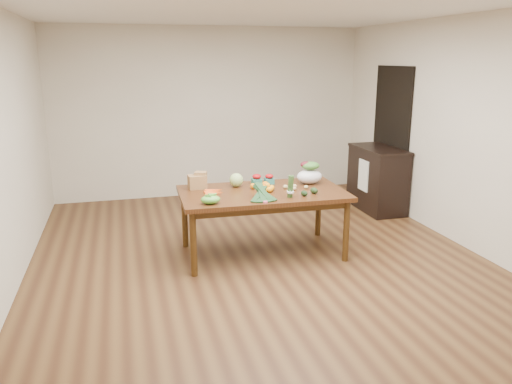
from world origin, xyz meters
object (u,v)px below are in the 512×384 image
object	(u,v)px
kale_bunch	(263,193)
salad_bag	(310,174)
cabbage	(236,180)
asparagus_bundle	(291,186)
dining_table	(262,223)
paper_bag	(197,180)
mandarin_cluster	(267,187)
cabinet	(377,179)

from	to	relation	value
kale_bunch	salad_bag	xyz separation A→B (m)	(0.74, 0.56, 0.04)
cabbage	asparagus_bundle	xyz separation A→B (m)	(0.46, -0.62, 0.04)
dining_table	kale_bunch	size ratio (longest dim) A/B	4.64
paper_bag	salad_bag	bearing A→B (deg)	-4.98
dining_table	paper_bag	size ratio (longest dim) A/B	6.93
mandarin_cluster	asparagus_bundle	distance (m)	0.37
cabinet	cabbage	xyz separation A→B (m)	(-2.37, -0.97, 0.36)
mandarin_cluster	kale_bunch	bearing A→B (deg)	-113.82
dining_table	cabinet	distance (m)	2.47
asparagus_bundle	salad_bag	bearing A→B (deg)	53.18
cabinet	cabbage	bearing A→B (deg)	-157.79
dining_table	mandarin_cluster	distance (m)	0.43
cabinet	salad_bag	distance (m)	1.87
asparagus_bundle	cabinet	bearing A→B (deg)	41.06
dining_table	asparagus_bundle	xyz separation A→B (m)	(0.22, -0.34, 0.50)
paper_bag	mandarin_cluster	distance (m)	0.82
cabbage	asparagus_bundle	world-z (taller)	asparagus_bundle
salad_bag	asparagus_bundle	bearing A→B (deg)	-128.29
dining_table	kale_bunch	bearing A→B (deg)	-103.97
cabinet	paper_bag	size ratio (longest dim) A/B	3.80
salad_bag	dining_table	bearing A→B (deg)	-162.56
asparagus_bundle	salad_bag	world-z (taller)	asparagus_bundle
dining_table	salad_bag	world-z (taller)	salad_bag
paper_bag	cabbage	world-z (taller)	paper_bag
mandarin_cluster	salad_bag	size ratio (longest dim) A/B	0.58
paper_bag	kale_bunch	size ratio (longest dim) A/B	0.67
mandarin_cluster	kale_bunch	xyz separation A→B (m)	(-0.15, -0.34, 0.03)
paper_bag	asparagus_bundle	xyz separation A→B (m)	(0.91, -0.65, 0.03)
paper_bag	mandarin_cluster	bearing A→B (deg)	-24.04
salad_bag	kale_bunch	bearing A→B (deg)	-142.87
cabinet	asparagus_bundle	world-z (taller)	asparagus_bundle
cabbage	mandarin_cluster	world-z (taller)	cabbage
paper_bag	salad_bag	world-z (taller)	salad_bag
paper_bag	mandarin_cluster	size ratio (longest dim) A/B	1.49
dining_table	cabbage	distance (m)	0.59
paper_bag	cabbage	xyz separation A→B (m)	(0.45, -0.04, -0.01)
cabbage	asparagus_bundle	distance (m)	0.77
cabinet	salad_bag	world-z (taller)	salad_bag
cabbage	mandarin_cluster	xyz separation A→B (m)	(0.29, -0.29, -0.03)
salad_bag	cabbage	bearing A→B (deg)	174.93
cabinet	kale_bunch	world-z (taller)	cabinet
mandarin_cluster	cabbage	bearing A→B (deg)	134.85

